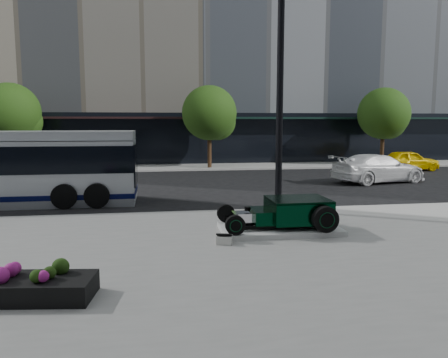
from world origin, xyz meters
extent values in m
plane|color=black|center=(0.00, 0.00, 0.00)|extent=(120.00, 120.00, 0.00)
cube|color=gray|center=(0.00, -10.50, 0.06)|extent=(70.00, 17.00, 0.12)
cube|color=gray|center=(0.00, 14.00, 0.06)|extent=(70.00, 4.00, 0.12)
cube|color=black|center=(-10.00, 16.20, 2.00)|extent=(22.00, 0.50, 4.00)
cube|color=black|center=(13.00, 16.20, 2.00)|extent=(24.00, 0.50, 4.00)
cube|color=black|center=(-10.00, 15.60, 3.60)|extent=(22.00, 1.60, 0.15)
cube|color=black|center=(13.00, 15.60, 3.60)|extent=(24.00, 1.60, 0.15)
cylinder|color=black|center=(-12.00, 13.00, 1.42)|extent=(0.28, 0.28, 2.60)
sphere|color=#1D3C10|center=(-12.00, 13.00, 3.92)|extent=(3.80, 3.80, 3.80)
sphere|color=#1D3C10|center=(-11.40, 13.30, 3.32)|extent=(2.60, 2.60, 2.60)
cylinder|color=black|center=(1.00, 13.00, 1.42)|extent=(0.28, 0.28, 2.60)
sphere|color=#1D3C10|center=(1.00, 13.00, 3.92)|extent=(3.80, 3.80, 3.80)
sphere|color=#1D3C10|center=(1.60, 13.30, 3.32)|extent=(2.60, 2.60, 2.60)
cylinder|color=black|center=(14.00, 13.00, 1.42)|extent=(0.28, 0.28, 2.60)
sphere|color=#1D3C10|center=(14.00, 13.00, 3.92)|extent=(3.80, 3.80, 3.80)
sphere|color=#1D3C10|center=(14.60, 13.30, 3.32)|extent=(2.60, 2.60, 2.60)
cube|color=silver|center=(0.77, -5.39, 0.20)|extent=(3.40, 1.80, 0.15)
cube|color=black|center=(0.77, -5.84, 0.37)|extent=(3.00, 0.08, 0.10)
cube|color=black|center=(0.77, -4.94, 0.37)|extent=(3.00, 0.08, 0.10)
cube|color=black|center=(1.32, -5.39, 0.72)|extent=(1.70, 1.45, 0.62)
cube|color=black|center=(1.32, -5.39, 1.05)|extent=(1.70, 1.45, 0.06)
cube|color=black|center=(0.22, -5.39, 0.60)|extent=(0.55, 1.05, 0.38)
cube|color=silver|center=(-0.33, -5.39, 0.55)|extent=(0.55, 0.55, 0.34)
cylinder|color=black|center=(-0.18, -5.39, 0.82)|extent=(0.18, 0.18, 0.10)
cylinder|color=black|center=(-0.68, -5.39, 0.43)|extent=(0.06, 1.55, 0.06)
cylinder|color=black|center=(1.82, -6.24, 0.63)|extent=(0.72, 0.24, 0.72)
cylinder|color=black|center=(1.82, -6.36, 0.63)|extent=(0.37, 0.02, 0.37)
torus|color=#09351D|center=(1.82, -6.37, 0.63)|extent=(0.44, 0.02, 0.44)
cylinder|color=black|center=(1.82, -4.54, 0.63)|extent=(0.72, 0.24, 0.72)
cylinder|color=black|center=(1.82, -4.41, 0.63)|extent=(0.37, 0.02, 0.37)
torus|color=#09351D|center=(1.82, -4.40, 0.63)|extent=(0.44, 0.02, 0.44)
cylinder|color=black|center=(-0.68, -6.17, 0.54)|extent=(0.54, 0.16, 0.54)
cylinder|color=black|center=(-0.68, -6.25, 0.54)|extent=(0.28, 0.02, 0.28)
torus|color=#09351D|center=(-0.68, -6.26, 0.54)|extent=(0.34, 0.02, 0.34)
cylinder|color=black|center=(-0.68, -4.61, 0.54)|extent=(0.54, 0.16, 0.54)
cylinder|color=black|center=(-0.68, -4.52, 0.54)|extent=(0.28, 0.02, 0.28)
torus|color=#09351D|center=(-0.68, -4.51, 0.54)|extent=(0.34, 0.02, 0.34)
cube|color=silver|center=(-1.02, -6.44, 0.23)|extent=(0.47, 0.40, 0.22)
cube|color=black|center=(-1.02, -6.44, 0.35)|extent=(0.46, 0.38, 0.15)
cylinder|color=black|center=(1.60, -2.36, 4.06)|extent=(0.24, 0.24, 7.88)
cylinder|color=black|center=(1.60, -2.36, 0.22)|extent=(0.43, 0.43, 0.20)
cube|color=black|center=(-4.85, -9.44, 0.31)|extent=(2.02, 1.20, 0.38)
sphere|color=#1D3C10|center=(-5.26, -9.44, 0.62)|extent=(0.25, 0.25, 0.25)
sphere|color=#C12295|center=(-4.99, -9.44, 0.62)|extent=(0.25, 0.25, 0.25)
sphere|color=#1D3C10|center=(-4.72, -9.44, 0.62)|extent=(0.25, 0.25, 0.25)
sphere|color=#C12295|center=(-4.45, -9.44, 0.62)|extent=(0.25, 0.25, 0.25)
sphere|color=#1D3C10|center=(-4.19, -9.44, 0.62)|extent=(0.25, 0.25, 0.25)
cube|color=black|center=(-3.57, 0.96, 1.55)|extent=(0.06, 2.30, 1.70)
cylinder|color=black|center=(-6.20, -0.34, 0.48)|extent=(0.96, 0.28, 0.96)
cylinder|color=black|center=(-6.20, 2.26, 0.48)|extent=(0.96, 0.28, 0.96)
cylinder|color=black|center=(-5.00, -0.34, 0.48)|extent=(0.96, 0.28, 0.96)
cylinder|color=black|center=(-5.00, 2.26, 0.48)|extent=(0.96, 0.28, 0.96)
imported|color=white|center=(9.29, 4.75, 0.77)|extent=(5.68, 3.27, 1.55)
imported|color=#FED303|center=(14.30, 9.95, 0.69)|extent=(4.12, 1.80, 1.38)
camera|label=1|loc=(-2.74, -17.38, 3.27)|focal=35.00mm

